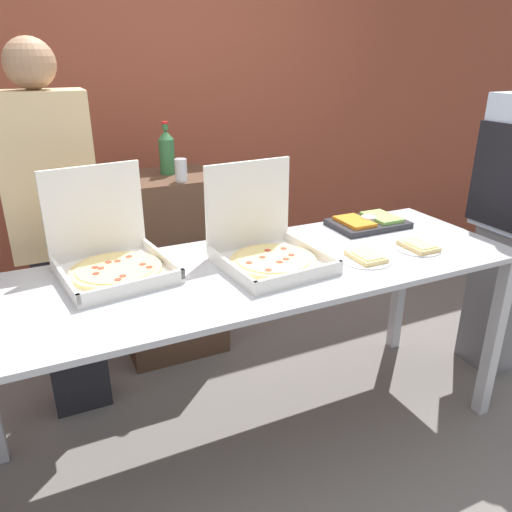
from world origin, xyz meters
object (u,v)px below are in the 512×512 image
paper_plate_front_center (419,247)px  veggie_tray (368,222)px  soda_can_silver (181,170)px  paper_plate_front_right (366,257)px  pizza_box_near_right (267,247)px  pizza_box_near_left (111,255)px  soda_bottle (167,152)px  person_guest_cap (57,235)px

paper_plate_front_center → veggie_tray: size_ratio=0.53×
soda_can_silver → veggie_tray: bearing=-34.1°
paper_plate_front_right → soda_can_silver: bearing=120.0°
paper_plate_front_right → veggie_tray: bearing=51.9°
pizza_box_near_right → veggie_tray: 0.74m
pizza_box_near_left → paper_plate_front_right: pizza_box_near_left is taller
soda_bottle → soda_can_silver: size_ratio=2.37×
pizza_box_near_left → soda_can_silver: 0.80m
pizza_box_near_right → paper_plate_front_right: pizza_box_near_right is taller
veggie_tray → paper_plate_front_center: bearing=-88.6°
veggie_tray → soda_can_silver: size_ratio=3.14×
soda_can_silver → person_guest_cap: 0.73m
person_guest_cap → veggie_tray: bearing=165.4°
paper_plate_front_right → soda_bottle: bearing=115.8°
paper_plate_front_center → person_guest_cap: bearing=153.2°
veggie_tray → soda_can_silver: bearing=145.9°
soda_bottle → person_guest_cap: (-0.66, -0.38, -0.28)m
paper_plate_front_center → soda_bottle: bearing=126.7°
veggie_tray → paper_plate_front_right: bearing=-128.1°
paper_plate_front_center → pizza_box_near_left: bearing=165.6°
pizza_box_near_left → soda_bottle: soda_bottle is taller
veggie_tray → soda_can_silver: soda_can_silver is taller
paper_plate_front_center → veggie_tray: bearing=91.4°
paper_plate_front_right → soda_bottle: size_ratio=0.79×
pizza_box_near_right → soda_bottle: bearing=93.9°
pizza_box_near_right → soda_can_silver: pizza_box_near_right is taller
soda_can_silver → paper_plate_front_center: bearing=-48.0°
paper_plate_front_center → veggie_tray: veggie_tray is taller
person_guest_cap → paper_plate_front_right: bearing=147.7°
paper_plate_front_right → person_guest_cap: size_ratio=0.13×
pizza_box_near_right → veggie_tray: bearing=12.4°
pizza_box_near_right → person_guest_cap: bearing=138.4°
paper_plate_front_center → soda_can_silver: 1.29m
paper_plate_front_center → person_guest_cap: 1.70m
soda_bottle → person_guest_cap: size_ratio=0.16×
soda_bottle → pizza_box_near_left: bearing=-121.1°
paper_plate_front_right → paper_plate_front_center: bearing=0.1°
paper_plate_front_right → paper_plate_front_center: (0.30, 0.00, 0.00)m
pizza_box_near_left → soda_can_silver: (0.50, 0.59, 0.19)m
pizza_box_near_left → paper_plate_front_center: size_ratio=2.37×
pizza_box_near_right → paper_plate_front_right: bearing=-25.6°
pizza_box_near_right → paper_plate_front_center: pizza_box_near_right is taller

